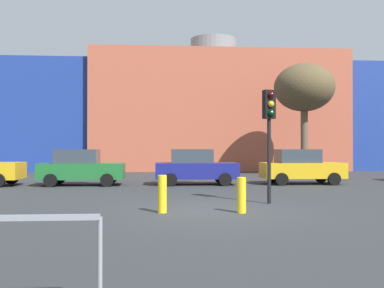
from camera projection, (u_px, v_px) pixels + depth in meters
The scene contains 9 objects.
ground_plane at pixel (212, 210), 12.36m from camera, with size 200.00×200.00×0.00m, color #2D3033.
building_backdrop at pixel (213, 116), 38.49m from camera, with size 34.82×11.88×11.33m.
parked_car_1 at pixel (81, 167), 20.56m from camera, with size 3.89×1.91×1.69m.
parked_car_2 at pixel (195, 167), 20.94m from camera, with size 3.91×1.92×1.69m.
parked_car_3 at pixel (301, 167), 21.31m from camera, with size 3.90×1.91×1.69m.
traffic_light_island at pixel (269, 120), 13.73m from camera, with size 0.40×0.39×3.56m.
bare_tree_0 at pixel (304, 89), 28.42m from camera, with size 3.89×3.89×7.25m.
bollard_yellow_0 at pixel (242, 195), 11.72m from camera, with size 0.24×0.24×0.95m, color yellow.
bollard_yellow_1 at pixel (162, 194), 11.75m from camera, with size 0.24×0.24×1.01m, color yellow.
Camera 1 is at (-1.45, -12.31, 1.72)m, focal length 41.05 mm.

